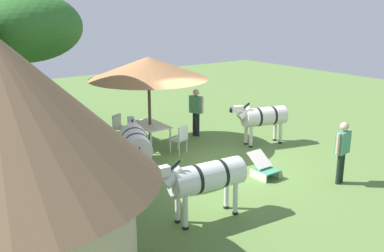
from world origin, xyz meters
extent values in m
plane|color=#5A7D3C|center=(0.00, 0.00, 0.00)|extent=(36.00, 36.00, 0.00)
cylinder|color=beige|center=(-2.36, 6.26, 0.91)|extent=(4.03, 4.03, 1.82)
cylinder|color=brown|center=(2.67, 0.68, 1.12)|extent=(0.10, 0.10, 2.24)
cone|color=#A67447|center=(2.67, 0.68, 2.59)|extent=(3.83, 3.83, 0.70)
cube|color=silver|center=(2.67, 0.68, 0.72)|extent=(1.50, 0.87, 0.04)
cylinder|color=silver|center=(2.00, 1.06, 0.35)|extent=(0.06, 0.06, 0.70)
cylinder|color=silver|center=(3.35, 1.02, 0.35)|extent=(0.06, 0.06, 0.70)
cylinder|color=silver|center=(1.98, 0.34, 0.35)|extent=(0.06, 0.06, 0.70)
cylinder|color=silver|center=(3.34, 0.31, 0.35)|extent=(0.06, 0.06, 0.70)
cube|color=silver|center=(3.74, 1.18, 0.45)|extent=(0.57, 0.58, 0.04)
cube|color=silver|center=(3.92, 1.27, 0.68)|extent=(0.22, 0.42, 0.45)
cylinder|color=silver|center=(3.66, 0.94, 0.23)|extent=(0.04, 0.04, 0.45)
cylinder|color=silver|center=(3.50, 1.28, 0.23)|extent=(0.04, 0.04, 0.45)
cylinder|color=silver|center=(3.99, 1.09, 0.23)|extent=(0.04, 0.04, 0.45)
cylinder|color=silver|center=(3.83, 1.43, 0.23)|extent=(0.04, 0.04, 0.45)
cube|color=white|center=(1.53, 0.33, 0.45)|extent=(0.53, 0.54, 0.04)
cube|color=white|center=(1.35, 0.27, 0.68)|extent=(0.17, 0.43, 0.45)
cylinder|color=white|center=(1.65, 0.56, 0.23)|extent=(0.04, 0.04, 0.45)
cylinder|color=white|center=(1.76, 0.20, 0.23)|extent=(0.04, 0.04, 0.45)
cylinder|color=white|center=(1.30, 0.46, 0.23)|extent=(0.04, 0.04, 0.45)
cylinder|color=white|center=(1.41, 0.09, 0.23)|extent=(0.04, 0.04, 0.45)
cylinder|color=black|center=(2.62, -1.25, 0.42)|extent=(0.12, 0.12, 0.84)
cylinder|color=black|center=(2.76, -1.20, 0.42)|extent=(0.12, 0.12, 0.84)
cube|color=#498D61|center=(2.69, -1.22, 1.14)|extent=(0.50, 0.35, 0.60)
cylinder|color=#D1AE99|center=(2.44, -1.31, 1.16)|extent=(0.09, 0.09, 0.56)
cylinder|color=#D1AE99|center=(2.93, -1.14, 1.16)|extent=(0.09, 0.09, 0.56)
sphere|color=#D1AE99|center=(2.69, -1.22, 1.58)|extent=(0.23, 0.23, 0.23)
cylinder|color=black|center=(-2.95, -1.64, 0.41)|extent=(0.12, 0.12, 0.83)
cylinder|color=black|center=(-2.93, -1.78, 0.41)|extent=(0.12, 0.12, 0.83)
cube|color=#468C6D|center=(-2.94, -1.71, 1.12)|extent=(0.26, 0.47, 0.59)
cylinder|color=#D8A990|center=(-2.98, -1.46, 1.14)|extent=(0.09, 0.09, 0.55)
cylinder|color=#D8A990|center=(-2.91, -1.96, 1.14)|extent=(0.09, 0.09, 0.55)
sphere|color=#D8A990|center=(-2.94, -1.71, 1.55)|extent=(0.22, 0.22, 0.22)
cube|color=#3B8C6B|center=(-1.57, -0.42, 0.22)|extent=(0.56, 0.53, 0.03)
cube|color=silver|center=(-1.30, -0.42, 0.46)|extent=(0.51, 0.53, 0.37)
cube|color=beige|center=(-1.51, -0.68, 0.11)|extent=(0.61, 0.05, 0.22)
cube|color=beige|center=(-1.52, -0.16, 0.11)|extent=(0.61, 0.05, 0.22)
cylinder|color=silver|center=(0.39, 2.47, 1.01)|extent=(1.58, 1.20, 0.72)
cylinder|color=black|center=(0.13, 2.57, 1.01)|extent=(0.35, 0.71, 0.73)
cylinder|color=black|center=(0.63, 2.37, 1.01)|extent=(0.35, 0.71, 0.73)
cylinder|color=silver|center=(1.05, 2.20, 1.19)|extent=(0.64, 0.51, 0.52)
cube|color=silver|center=(1.30, 2.09, 1.35)|extent=(0.44, 0.32, 0.20)
cube|color=black|center=(1.47, 2.02, 1.32)|extent=(0.16, 0.16, 0.12)
cube|color=black|center=(1.05, 2.20, 1.39)|extent=(0.35, 0.18, 0.28)
cylinder|color=silver|center=(0.96, 2.44, 0.37)|extent=(0.11, 0.11, 0.74)
cylinder|color=black|center=(0.96, 2.44, 0.03)|extent=(0.13, 0.13, 0.06)
cylinder|color=silver|center=(0.81, 2.08, 0.37)|extent=(0.11, 0.11, 0.74)
cylinder|color=black|center=(0.81, 2.08, 0.03)|extent=(0.13, 0.13, 0.06)
cylinder|color=silver|center=(-0.03, 2.85, 0.37)|extent=(0.11, 0.11, 0.74)
cylinder|color=black|center=(-0.03, 2.85, 0.03)|extent=(0.13, 0.13, 0.06)
cylinder|color=silver|center=(-0.18, 2.49, 0.37)|extent=(0.11, 0.11, 0.74)
cylinder|color=black|center=(-0.18, 2.49, 0.03)|extent=(0.13, 0.13, 0.06)
cylinder|color=black|center=(-0.31, 2.75, 0.91)|extent=(0.24, 0.14, 0.53)
cylinder|color=silver|center=(0.61, -2.49, 0.95)|extent=(0.96, 1.59, 0.61)
cylinder|color=black|center=(0.53, -2.78, 0.95)|extent=(0.62, 0.23, 0.62)
cylinder|color=black|center=(0.67, -2.23, 0.95)|extent=(0.62, 0.23, 0.62)
cylinder|color=silver|center=(0.79, -1.77, 1.13)|extent=(0.40, 0.58, 0.48)
cube|color=silver|center=(0.86, -1.50, 1.29)|extent=(0.27, 0.43, 0.20)
cube|color=black|center=(0.91, -1.32, 1.26)|extent=(0.15, 0.15, 0.12)
cube|color=black|center=(0.79, -1.77, 1.33)|extent=(0.13, 0.36, 0.28)
cylinder|color=silver|center=(0.59, -1.90, 0.36)|extent=(0.11, 0.11, 0.73)
cylinder|color=black|center=(0.59, -1.90, 0.03)|extent=(0.13, 0.13, 0.06)
cylinder|color=silver|center=(0.91, -1.98, 0.36)|extent=(0.11, 0.11, 0.73)
cylinder|color=black|center=(0.91, -1.98, 0.03)|extent=(0.13, 0.13, 0.06)
cylinder|color=silver|center=(0.31, -3.00, 0.36)|extent=(0.11, 0.11, 0.73)
cylinder|color=black|center=(0.31, -3.00, 0.03)|extent=(0.13, 0.13, 0.06)
cylinder|color=silver|center=(0.63, -3.08, 0.36)|extent=(0.11, 0.11, 0.73)
cylinder|color=black|center=(0.63, -3.08, 0.03)|extent=(0.13, 0.13, 0.06)
cylinder|color=black|center=(0.41, -3.26, 0.85)|extent=(0.11, 0.24, 0.53)
cylinder|color=silver|center=(-2.41, 2.28, 0.97)|extent=(0.76, 1.73, 0.61)
cylinder|color=black|center=(-2.44, 1.94, 0.97)|extent=(0.63, 0.13, 0.63)
cylinder|color=black|center=(-2.38, 2.58, 0.97)|extent=(0.63, 0.13, 0.63)
cylinder|color=silver|center=(-2.33, 3.12, 1.15)|extent=(0.32, 0.55, 0.48)
cube|color=silver|center=(-2.31, 3.39, 1.31)|extent=(0.21, 0.41, 0.20)
cube|color=black|center=(-2.29, 3.57, 1.28)|extent=(0.13, 0.13, 0.12)
cube|color=black|center=(-2.33, 3.12, 1.35)|extent=(0.07, 0.37, 0.28)
cylinder|color=silver|center=(-2.52, 2.93, 0.37)|extent=(0.11, 0.11, 0.74)
cylinder|color=black|center=(-2.52, 2.93, 0.03)|extent=(0.13, 0.13, 0.06)
cylinder|color=silver|center=(-2.18, 2.90, 0.37)|extent=(0.11, 0.11, 0.74)
cylinder|color=black|center=(-2.18, 2.90, 0.03)|extent=(0.13, 0.13, 0.06)
cylinder|color=silver|center=(-2.63, 1.65, 0.37)|extent=(0.11, 0.11, 0.74)
cylinder|color=black|center=(-2.63, 1.65, 0.03)|extent=(0.13, 0.13, 0.06)
cylinder|color=silver|center=(-2.30, 1.62, 0.37)|extent=(0.11, 0.11, 0.74)
cylinder|color=black|center=(-2.30, 1.62, 0.03)|extent=(0.13, 0.13, 0.06)
cylinder|color=black|center=(-2.49, 1.39, 0.87)|extent=(0.07, 0.24, 0.53)
cylinder|color=brown|center=(2.73, 4.41, 1.56)|extent=(0.22, 0.22, 3.11)
ellipsoid|color=#306D29|center=(2.73, 4.41, 3.97)|extent=(3.11, 3.11, 1.86)
camera|label=1|loc=(-9.09, 7.56, 4.49)|focal=40.14mm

